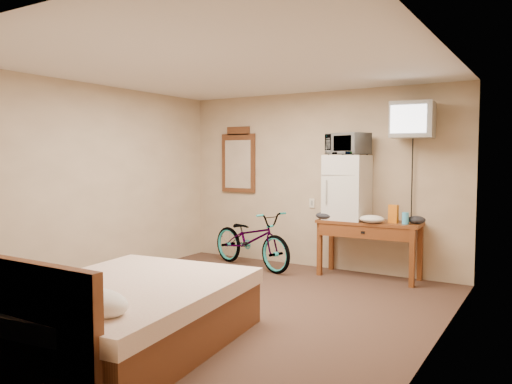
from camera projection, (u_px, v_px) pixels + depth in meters
room at (226, 189)px, 5.16m from camera, size 4.60×4.64×2.50m
desk at (368, 231)px, 6.46m from camera, size 1.33×0.56×0.75m
mini_fridge at (347, 187)px, 6.63m from camera, size 0.54×0.52×0.86m
microwave at (348, 144)px, 6.59m from camera, size 0.61×0.51×0.29m
snack_bag at (393, 214)px, 6.29m from camera, size 0.12×0.08×0.23m
blue_cup at (405, 218)px, 6.17m from camera, size 0.08×0.08×0.15m
cloth_cream at (372, 219)px, 6.28m from camera, size 0.32×0.25×0.10m
cloth_dark_a at (326, 216)px, 6.63m from camera, size 0.27×0.21×0.10m
cloth_dark_b at (417, 220)px, 6.20m from camera, size 0.22×0.18×0.10m
crt_television at (413, 120)px, 6.11m from camera, size 0.54×0.61×0.44m
wall_mirror at (238, 161)px, 7.77m from camera, size 0.60×0.04×1.02m
bicycle at (251, 239)px, 7.12m from camera, size 1.65×0.98×0.82m
bed at (120, 313)px, 4.11m from camera, size 1.81×2.26×0.90m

